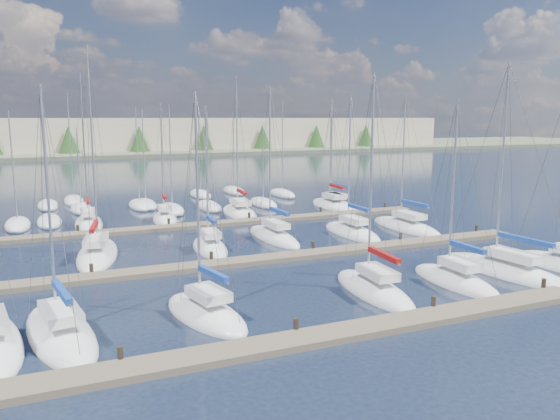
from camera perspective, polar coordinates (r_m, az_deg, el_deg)
name	(u,v)px	position (r m, az deg, el deg)	size (l,w,h in m)	color
ground	(154,189)	(81.03, -13.08, 2.20)	(400.00, 400.00, 0.00)	#1D263A
dock_near	(378,326)	(27.42, 10.25, -11.85)	(44.00, 1.93, 1.10)	#6B5E4C
dock_mid	(269,259)	(39.23, -1.18, -5.10)	(44.00, 1.93, 1.10)	#6B5E4C
dock_far	(213,224)	(52.14, -7.03, -1.47)	(44.00, 1.93, 1.10)	#6B5E4C
sailboat_b	(61,333)	(28.07, -21.96, -11.87)	(4.07, 9.29, 12.35)	white
sailboat_l	(352,232)	(48.41, 7.52, -2.31)	(2.91, 8.44, 12.72)	white
sailboat_j	(210,247)	(42.76, -7.33, -3.89)	(2.93, 7.00, 11.78)	white
sailboat_q	(332,206)	(62.75, 5.49, 0.46)	(3.51, 8.72, 12.37)	white
sailboat_e	(455,281)	(35.59, 17.81, -7.06)	(2.53, 7.45, 11.99)	white
sailboat_n	(89,223)	(54.98, -19.36, -1.32)	(2.96, 8.47, 14.97)	white
sailboat_p	(240,212)	(58.17, -4.25, -0.24)	(3.92, 9.28, 15.09)	white
sailboat_c	(206,314)	(28.76, -7.76, -10.69)	(4.07, 7.53, 12.12)	white
sailboat_f	(506,271)	(39.03, 22.53, -5.89)	(3.84, 10.41, 14.29)	white
sailboat_i	(97,254)	(42.58, -18.54, -4.37)	(4.51, 10.25, 15.89)	white
sailboat_o	(165,219)	(55.39, -11.94, -0.91)	(3.08, 6.58, 12.21)	white
sailboat_d	(374,290)	(32.70, 9.75, -8.21)	(3.11, 8.30, 13.35)	white
sailboat_r	(334,204)	(63.48, 5.69, 0.58)	(3.46, 8.07, 12.93)	white
sailboat_m	(406,227)	(51.70, 13.01, -1.72)	(2.96, 9.40, 12.94)	white
sailboat_k	(274,237)	(46.18, -0.66, -2.79)	(2.62, 8.89, 13.41)	white
distant_boats	(142,205)	(64.42, -14.24, 0.55)	(36.93, 20.75, 13.30)	#9EA0A5
shoreline	(45,127)	(168.90, -23.34, 7.94)	(400.00, 60.00, 38.00)	#666B51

